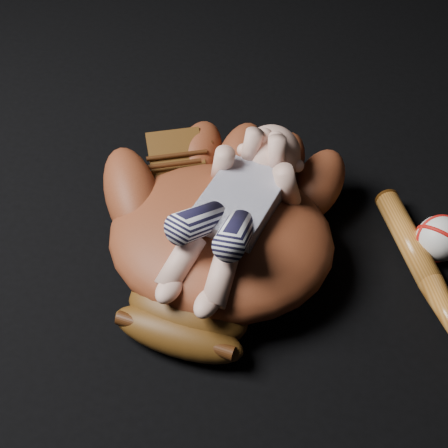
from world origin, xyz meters
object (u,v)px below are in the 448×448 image
at_px(newborn_baby, 232,210).
at_px(baseball_bat, 438,295).
at_px(baseball, 440,238).
at_px(baseball_glove, 221,230).

height_order(newborn_baby, baseball_bat, newborn_baby).
bearing_deg(newborn_baby, baseball, 30.53).
bearing_deg(baseball_glove, baseball, 24.04).
xyz_separation_m(baseball_bat, baseball, (0.00, 0.11, 0.02)).
height_order(baseball_glove, baseball, baseball_glove).
relative_size(newborn_baby, baseball, 4.88).
distance_m(baseball_bat, baseball, 0.11).
bearing_deg(newborn_baby, baseball_bat, 12.39).
height_order(baseball_bat, baseball, baseball).
distance_m(newborn_baby, baseball, 0.37).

